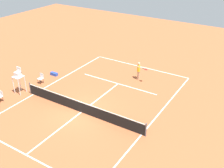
{
  "coord_description": "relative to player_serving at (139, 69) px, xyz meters",
  "views": [
    {
      "loc": [
        -11.48,
        13.8,
        11.92
      ],
      "look_at": [
        -0.34,
        -4.01,
        0.8
      ],
      "focal_mm": 43.61,
      "sensor_mm": 36.0,
      "label": 1
    }
  ],
  "objects": [
    {
      "name": "umpire_chair",
      "position": [
        7.64,
        7.84,
        0.55
      ],
      "size": [
        0.8,
        0.8,
        2.41
      ],
      "color": "silver",
      "rests_on": "ground"
    },
    {
      "name": "player_serving",
      "position": [
        0.0,
        0.0,
        0.0
      ],
      "size": [
        1.26,
        0.78,
        1.76
      ],
      "rotation": [
        0.0,
        0.0,
        1.37
      ],
      "color": "#D8A884",
      "rests_on": "ground"
    },
    {
      "name": "courtside_chair_mid",
      "position": [
        7.42,
        5.56,
        -0.52
      ],
      "size": [
        0.44,
        0.46,
        0.95
      ],
      "color": "#262626",
      "rests_on": "ground"
    },
    {
      "name": "equipment_bag",
      "position": [
        7.54,
        3.7,
        -0.9
      ],
      "size": [
        0.76,
        0.32,
        0.3
      ],
      "primitive_type": "cube",
      "color": "#2647B7",
      "rests_on": "ground"
    },
    {
      "name": "ground_plane",
      "position": [
        1.19,
        7.5,
        -1.05
      ],
      "size": [
        60.0,
        60.0,
        0.0
      ],
      "primitive_type": "plane",
      "color": "#AD5933"
    },
    {
      "name": "courtside_chair_far",
      "position": [
        7.89,
        9.77,
        -0.52
      ],
      "size": [
        0.44,
        0.46,
        0.95
      ],
      "color": "#262626",
      "rests_on": "ground"
    },
    {
      "name": "tennis_net",
      "position": [
        1.19,
        7.5,
        -0.56
      ],
      "size": [
        11.23,
        0.1,
        1.07
      ],
      "color": "#4C4C51",
      "rests_on": "ground"
    },
    {
      "name": "tennis_ball",
      "position": [
        1.5,
        2.15,
        -1.02
      ],
      "size": [
        0.07,
        0.07,
        0.07
      ],
      "primitive_type": "sphere",
      "color": "#CCE033",
      "rests_on": "ground"
    },
    {
      "name": "court_lines",
      "position": [
        1.19,
        7.5,
        -1.05
      ],
      "size": [
        10.63,
        20.65,
        0.01
      ],
      "color": "white",
      "rests_on": "ground"
    }
  ]
}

